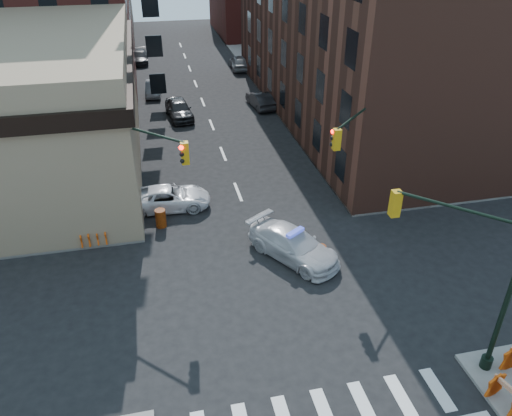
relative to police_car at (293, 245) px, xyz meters
name	(u,v)px	position (x,y,z in m)	size (l,w,h in m)	color
ground	(277,291)	(-1.50, -2.47, -0.76)	(140.00, 140.00, 0.00)	black
sidewalk_ne	(403,73)	(21.50, 30.28, -0.69)	(34.00, 54.50, 0.15)	gray
commercial_row_ne	(362,31)	(11.50, 20.03, 6.24)	(14.00, 34.00, 14.00)	#532D21
signal_pole_se	(482,266)	(4.54, -8.00, 3.85)	(5.40, 5.27, 8.00)	black
signal_pole_nw	(138,172)	(-7.35, 2.86, 3.57)	(3.58, 3.67, 8.00)	black
signal_pole_ne	(358,151)	(4.33, 2.88, 3.57)	(3.67, 3.58, 8.00)	black
tree_ne_near	(286,66)	(6.00, 23.53, 2.72)	(3.00, 3.00, 4.85)	black
tree_ne_far	(265,46)	(6.00, 31.53, 2.72)	(3.00, 3.00, 4.85)	black
police_car	(293,245)	(0.00, 0.00, 0.00)	(2.14, 5.27, 1.53)	silver
pickup	(168,198)	(-5.95, 6.48, -0.07)	(2.31, 5.00, 1.39)	white
parked_car_wnear	(179,109)	(-4.00, 21.74, 0.05)	(1.94, 4.81, 1.64)	black
parked_car_wfar	(153,88)	(-5.91, 28.66, -0.09)	(1.42, 4.08, 1.34)	gray
parked_car_wdeep	(139,57)	(-7.00, 41.22, -0.06)	(1.99, 4.88, 1.42)	black
parked_car_enear	(260,100)	(3.48, 22.90, -0.05)	(1.51, 4.34, 1.43)	black
parked_car_efar	(239,62)	(4.00, 36.00, 0.03)	(1.87, 4.65, 1.59)	gray
pedestrian_a	(98,225)	(-9.82, 3.53, 0.35)	(0.70, 0.46, 1.93)	black
pedestrian_b	(54,232)	(-12.11, 3.53, 0.22)	(0.81, 0.63, 1.67)	black
pedestrian_c	(5,238)	(-14.50, 3.53, 0.21)	(0.96, 0.40, 1.64)	#222933
barrel_road	(321,253)	(1.29, -0.60, -0.31)	(0.51, 0.51, 0.91)	red
barrel_bank	(161,218)	(-6.53, 4.47, -0.23)	(0.60, 0.60, 1.08)	red
barricade_se_a	(507,395)	(4.90, -10.47, -0.13)	(1.30, 0.65, 0.97)	orange
barricade_nw_a	(98,237)	(-9.92, 3.23, -0.19)	(1.14, 0.57, 0.86)	orange
barricade_nw_b	(90,238)	(-10.34, 3.23, -0.20)	(1.10, 0.55, 0.83)	red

